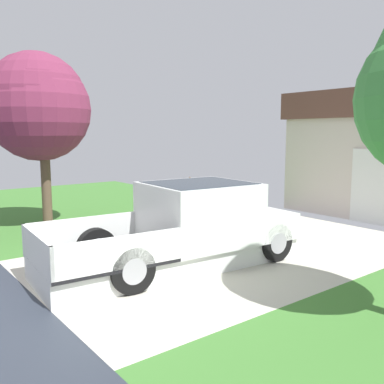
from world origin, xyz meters
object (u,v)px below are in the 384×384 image
at_px(person_with_hat, 190,207).
at_px(handbag, 187,239).
at_px(front_yard_tree, 38,104).
at_px(pickup_truck, 191,228).

bearing_deg(person_with_hat, handbag, -13.17).
height_order(handbag, front_yard_tree, front_yard_tree).
bearing_deg(handbag, front_yard_tree, -152.79).
bearing_deg(front_yard_tree, handbag, 27.21).
bearing_deg(handbag, pickup_truck, -33.55).
height_order(person_with_hat, front_yard_tree, front_yard_tree).
height_order(person_with_hat, handbag, person_with_hat).
xyz_separation_m(handbag, front_yard_tree, (-4.04, -2.08, 3.31)).
xyz_separation_m(person_with_hat, handbag, (0.09, -0.17, -0.74)).
distance_m(pickup_truck, person_with_hat, 1.65).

